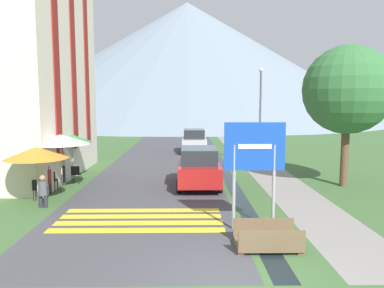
# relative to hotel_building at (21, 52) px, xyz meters

# --- Properties ---
(ground_plane) EXTENTS (160.00, 160.00, 0.00)m
(ground_plane) POSITION_rel_hotel_building_xyz_m (9.40, 8.00, -6.44)
(ground_plane) COLOR #3D6033
(road) EXTENTS (6.40, 60.00, 0.01)m
(road) POSITION_rel_hotel_building_xyz_m (6.90, 18.00, -6.43)
(road) COLOR #424247
(road) RESTS_ON ground_plane
(footpath) EXTENTS (2.20, 60.00, 0.01)m
(footpath) POSITION_rel_hotel_building_xyz_m (13.00, 18.00, -6.43)
(footpath) COLOR gray
(footpath) RESTS_ON ground_plane
(drainage_channel) EXTENTS (0.60, 60.00, 0.00)m
(drainage_channel) POSITION_rel_hotel_building_xyz_m (10.60, 18.00, -6.44)
(drainage_channel) COLOR black
(drainage_channel) RESTS_ON ground_plane
(crosswalk_marking) EXTENTS (5.44, 2.54, 0.01)m
(crosswalk_marking) POSITION_rel_hotel_building_xyz_m (6.90, -7.47, -6.43)
(crosswalk_marking) COLOR yellow
(crosswalk_marking) RESTS_ON ground_plane
(mountain_distant) EXTENTS (82.53, 82.53, 25.08)m
(mountain_distant) POSITION_rel_hotel_building_xyz_m (8.62, 63.18, 6.10)
(mountain_distant) COLOR slate
(mountain_distant) RESTS_ON ground_plane
(hotel_building) EXTENTS (5.78, 9.75, 12.00)m
(hotel_building) POSITION_rel_hotel_building_xyz_m (0.00, 0.00, 0.00)
(hotel_building) COLOR beige
(hotel_building) RESTS_ON ground_plane
(road_sign) EXTENTS (1.83, 0.11, 3.29)m
(road_sign) POSITION_rel_hotel_building_xyz_m (10.48, -8.45, -4.23)
(road_sign) COLOR #9E9EA3
(road_sign) RESTS_ON ground_plane
(footbridge) EXTENTS (1.70, 1.10, 0.65)m
(footbridge) POSITION_rel_hotel_building_xyz_m (10.60, -9.92, -6.21)
(footbridge) COLOR brown
(footbridge) RESTS_ON ground_plane
(parked_car_near) EXTENTS (1.95, 4.04, 1.82)m
(parked_car_near) POSITION_rel_hotel_building_xyz_m (9.00, -2.61, -5.53)
(parked_car_near) COLOR #A31919
(parked_car_near) RESTS_ON ground_plane
(parked_car_far) EXTENTS (1.92, 3.93, 1.82)m
(parked_car_far) POSITION_rel_hotel_building_xyz_m (9.02, 9.04, -5.53)
(parked_car_far) COLOR #B2B2B7
(parked_car_far) RESTS_ON ground_plane
(cafe_chair_middle) EXTENTS (0.40, 0.40, 0.85)m
(cafe_chair_middle) POSITION_rel_hotel_building_xyz_m (2.49, -3.27, -5.93)
(cafe_chair_middle) COLOR black
(cafe_chair_middle) RESTS_ON ground_plane
(cafe_chair_far_right) EXTENTS (0.40, 0.40, 0.85)m
(cafe_chair_far_right) POSITION_rel_hotel_building_xyz_m (3.14, -1.83, -5.93)
(cafe_chair_far_right) COLOR black
(cafe_chair_far_right) RESTS_ON ground_plane
(cafe_chair_near_right) EXTENTS (0.40, 0.40, 0.85)m
(cafe_chair_near_right) POSITION_rel_hotel_building_xyz_m (2.64, -4.91, -5.93)
(cafe_chair_near_right) COLOR black
(cafe_chair_near_right) RESTS_ON ground_plane
(cafe_chair_near_left) EXTENTS (0.40, 0.40, 0.85)m
(cafe_chair_near_left) POSITION_rel_hotel_building_xyz_m (2.57, -4.95, -5.93)
(cafe_chair_near_left) COLOR black
(cafe_chair_near_left) RESTS_ON ground_plane
(cafe_umbrella_front_orange) EXTENTS (2.36, 2.36, 2.19)m
(cafe_umbrella_front_orange) POSITION_rel_hotel_building_xyz_m (2.71, -5.34, -4.48)
(cafe_umbrella_front_orange) COLOR #B7B2A8
(cafe_umbrella_front_orange) RESTS_ON ground_plane
(cafe_umbrella_middle_white) EXTENTS (2.49, 2.49, 2.49)m
(cafe_umbrella_middle_white) POSITION_rel_hotel_building_xyz_m (2.96, -3.31, -4.17)
(cafe_umbrella_middle_white) COLOR #B7B2A8
(cafe_umbrella_middle_white) RESTS_ON ground_plane
(cafe_umbrella_rear_green) EXTENTS (1.93, 1.93, 2.27)m
(cafe_umbrella_rear_green) POSITION_rel_hotel_building_xyz_m (2.72, -0.85, -4.36)
(cafe_umbrella_rear_green) COLOR #B7B2A8
(cafe_umbrella_rear_green) RESTS_ON ground_plane
(person_seated_near) EXTENTS (0.32, 0.32, 1.22)m
(person_seated_near) POSITION_rel_hotel_building_xyz_m (3.15, -5.97, -5.76)
(person_seated_near) COLOR #282833
(person_seated_near) RESTS_ON ground_plane
(person_seated_far) EXTENTS (0.32, 0.32, 1.26)m
(person_seated_far) POSITION_rel_hotel_building_xyz_m (2.57, -3.94, -5.74)
(person_seated_far) COLOR #282833
(person_seated_far) RESTS_ON ground_plane
(person_standing_terrace) EXTENTS (0.32, 0.32, 1.76)m
(person_standing_terrace) POSITION_rel_hotel_building_xyz_m (2.62, -2.27, -5.41)
(person_standing_terrace) COLOR #282833
(person_standing_terrace) RESTS_ON ground_plane
(streetlamp) EXTENTS (0.28, 0.28, 5.98)m
(streetlamp) POSITION_rel_hotel_building_xyz_m (13.01, 3.62, -2.95)
(streetlamp) COLOR #515156
(streetlamp) RESTS_ON ground_plane
(tree_by_path) EXTENTS (4.01, 4.01, 6.44)m
(tree_by_path) POSITION_rel_hotel_building_xyz_m (15.74, -2.57, -2.02)
(tree_by_path) COLOR brown
(tree_by_path) RESTS_ON ground_plane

